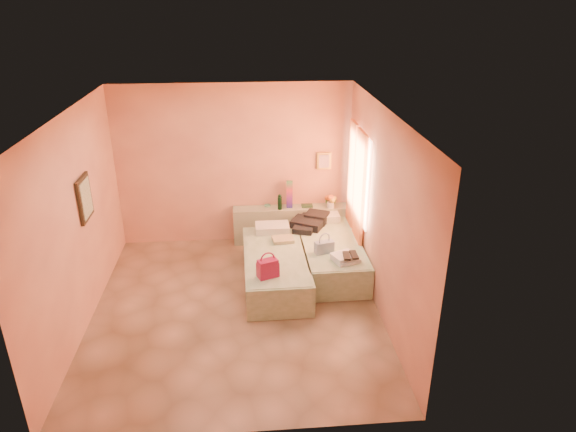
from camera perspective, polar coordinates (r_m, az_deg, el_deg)
name	(u,v)px	position (r m, az deg, el deg)	size (l,w,h in m)	color
ground	(237,308)	(7.46, -5.73, -10.18)	(4.50, 4.50, 0.00)	tan
room_walls	(246,176)	(7.16, -4.63, 4.41)	(4.02, 4.51, 2.81)	#F1A981
headboard_ledge	(291,224)	(9.17, 0.37, -0.89)	(2.05, 0.30, 0.65)	gray
bed_left	(275,268)	(7.90, -1.40, -5.82)	(0.90, 2.00, 0.50)	beige
bed_right	(330,254)	(8.33, 4.64, -4.24)	(0.90, 2.00, 0.50)	beige
water_bottle	(280,202)	(8.90, -0.92, 1.53)	(0.07, 0.07, 0.26)	#12331C
rainbow_box	(290,194)	(8.96, 0.17, 2.42)	(0.11, 0.11, 0.48)	#A21442
small_dish	(267,205)	(9.08, -2.30, 1.18)	(0.11, 0.11, 0.03)	#539977
green_book	(307,206)	(9.07, 2.13, 1.16)	(0.20, 0.14, 0.03)	#244429
flower_vase	(331,200)	(8.99, 4.77, 1.76)	(0.22, 0.22, 0.28)	white
magenta_handbag	(268,268)	(7.14, -2.26, -5.80)	(0.29, 0.16, 0.27)	#A21442
khaki_garment	(283,239)	(8.15, -0.59, -2.62)	(0.33, 0.26, 0.06)	tan
clothes_pile	(310,222)	(8.63, 2.49, -0.68)	(0.55, 0.55, 0.17)	black
blue_handbag	(324,247)	(7.79, 4.04, -3.47)	(0.29, 0.12, 0.19)	#385A87
towel_stack	(346,258)	(7.61, 6.41, -4.65)	(0.35, 0.30, 0.10)	silver
sandal_pair	(350,256)	(7.55, 6.95, -4.39)	(0.19, 0.25, 0.03)	black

